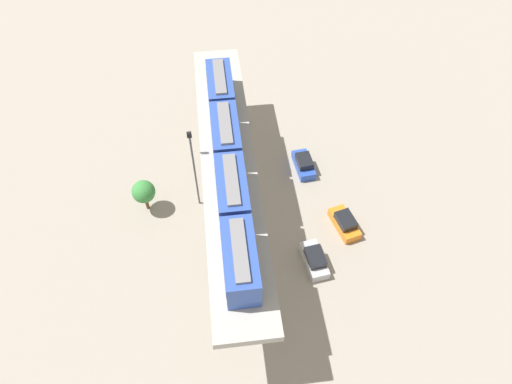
# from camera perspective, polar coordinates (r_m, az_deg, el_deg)

# --- Properties ---
(ground_plane) EXTENTS (120.00, 120.00, 0.00)m
(ground_plane) POSITION_cam_1_polar(r_m,az_deg,el_deg) (51.34, -3.00, -2.24)
(ground_plane) COLOR gray
(viaduct) EXTENTS (5.20, 35.80, 8.10)m
(viaduct) POSITION_cam_1_polar(r_m,az_deg,el_deg) (46.45, -3.31, 2.40)
(viaduct) COLOR #A8A59E
(viaduct) RESTS_ON ground
(train) EXTENTS (2.64, 27.45, 3.24)m
(train) POSITION_cam_1_polar(r_m,az_deg,el_deg) (42.87, -3.33, 3.70)
(train) COLOR #2D4CA5
(train) RESTS_ON viaduct
(parked_car_blue) EXTENTS (2.19, 4.35, 1.76)m
(parked_car_blue) POSITION_cam_1_polar(r_m,az_deg,el_deg) (54.91, 5.80, 3.40)
(parked_car_blue) COLOR #284CB7
(parked_car_blue) RESTS_ON ground
(parked_car_silver) EXTENTS (2.35, 4.40, 1.76)m
(parked_car_silver) POSITION_cam_1_polar(r_m,az_deg,el_deg) (47.34, 7.10, -8.11)
(parked_car_silver) COLOR #B2B5BA
(parked_car_silver) RESTS_ON ground
(parked_car_orange) EXTENTS (2.76, 4.51, 1.76)m
(parked_car_orange) POSITION_cam_1_polar(r_m,az_deg,el_deg) (50.25, 10.69, -3.70)
(parked_car_orange) COLOR orange
(parked_car_orange) RESTS_ON ground
(tree_near_viaduct) EXTENTS (2.46, 2.46, 4.05)m
(tree_near_viaduct) POSITION_cam_1_polar(r_m,az_deg,el_deg) (50.68, -13.46, 0.02)
(tree_near_viaduct) COLOR brown
(tree_near_viaduct) RESTS_ON ground
(signal_post) EXTENTS (0.44, 0.28, 10.70)m
(signal_post) POSITION_cam_1_polar(r_m,az_deg,el_deg) (47.79, -7.50, 2.99)
(signal_post) COLOR #4C4C51
(signal_post) RESTS_ON ground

